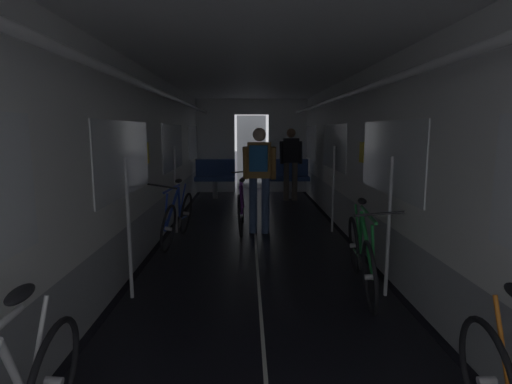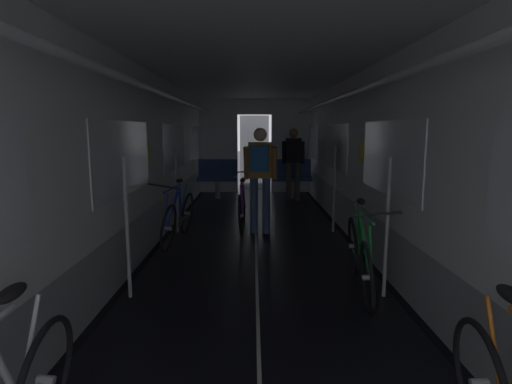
{
  "view_description": "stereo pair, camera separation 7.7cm",
  "coord_description": "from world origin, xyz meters",
  "px_view_note": "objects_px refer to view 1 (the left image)",
  "views": [
    {
      "loc": [
        -0.12,
        -1.76,
        1.65
      ],
      "look_at": [
        0.0,
        3.73,
        0.81
      ],
      "focal_mm": 28.49,
      "sensor_mm": 36.0,
      "label": 1
    },
    {
      "loc": [
        -0.04,
        -1.76,
        1.65
      ],
      "look_at": [
        0.0,
        3.73,
        0.81
      ],
      "focal_mm": 28.49,
      "sensor_mm": 36.0,
      "label": 2
    }
  ],
  "objects_px": {
    "person_cyclist_aisle": "(259,171)",
    "person_standing_near_bench": "(291,159)",
    "bicycle_green": "(361,254)",
    "bicycle_purple_in_aisle": "(241,207)",
    "bicycle_blue": "(178,217)",
    "bench_seat_far_right": "(289,175)",
    "bench_seat_far_left": "(215,175)"
  },
  "relations": [
    {
      "from": "bicycle_blue",
      "to": "bicycle_purple_in_aisle",
      "type": "xyz_separation_m",
      "value": [
        0.92,
        0.77,
        0.0
      ]
    },
    {
      "from": "bench_seat_far_right",
      "to": "person_cyclist_aisle",
      "type": "relative_size",
      "value": 0.58
    },
    {
      "from": "person_cyclist_aisle",
      "to": "person_standing_near_bench",
      "type": "relative_size",
      "value": 1.0
    },
    {
      "from": "person_cyclist_aisle",
      "to": "bicycle_purple_in_aisle",
      "type": "bearing_deg",
      "value": 137.76
    },
    {
      "from": "bench_seat_far_right",
      "to": "bicycle_purple_in_aisle",
      "type": "xyz_separation_m",
      "value": [
        -1.12,
        -3.18,
        -0.18
      ]
    },
    {
      "from": "bench_seat_far_left",
      "to": "bicycle_purple_in_aisle",
      "type": "xyz_separation_m",
      "value": [
        0.68,
        -3.18,
        -0.18
      ]
    },
    {
      "from": "bicycle_blue",
      "to": "person_standing_near_bench",
      "type": "bearing_deg",
      "value": 60.22
    },
    {
      "from": "bicycle_purple_in_aisle",
      "to": "person_standing_near_bench",
      "type": "bearing_deg",
      "value": 68.18
    },
    {
      "from": "bench_seat_far_left",
      "to": "bicycle_green",
      "type": "distance_m",
      "value": 6.15
    },
    {
      "from": "bench_seat_far_right",
      "to": "bicycle_purple_in_aisle",
      "type": "height_order",
      "value": "bench_seat_far_right"
    },
    {
      "from": "bench_seat_far_left",
      "to": "bench_seat_far_right",
      "type": "xyz_separation_m",
      "value": [
        1.8,
        0.0,
        0.0
      ]
    },
    {
      "from": "bicycle_blue",
      "to": "person_cyclist_aisle",
      "type": "distance_m",
      "value": 1.46
    },
    {
      "from": "bicycle_blue",
      "to": "bicycle_purple_in_aisle",
      "type": "relative_size",
      "value": 1.0
    },
    {
      "from": "bench_seat_far_right",
      "to": "bicycle_blue",
      "type": "distance_m",
      "value": 4.46
    },
    {
      "from": "bicycle_purple_in_aisle",
      "to": "bicycle_green",
      "type": "bearing_deg",
      "value": -64.18
    },
    {
      "from": "bicycle_purple_in_aisle",
      "to": "bicycle_blue",
      "type": "bearing_deg",
      "value": -140.08
    },
    {
      "from": "bicycle_green",
      "to": "bicycle_purple_in_aisle",
      "type": "bearing_deg",
      "value": 115.82
    },
    {
      "from": "bicycle_blue",
      "to": "bench_seat_far_left",
      "type": "bearing_deg",
      "value": 86.44
    },
    {
      "from": "person_cyclist_aisle",
      "to": "bicycle_purple_in_aisle",
      "type": "height_order",
      "value": "person_cyclist_aisle"
    },
    {
      "from": "bicycle_blue",
      "to": "bicycle_green",
      "type": "height_order",
      "value": "bicycle_blue"
    },
    {
      "from": "bench_seat_far_right",
      "to": "person_cyclist_aisle",
      "type": "distance_m",
      "value": 3.58
    },
    {
      "from": "bench_seat_far_left",
      "to": "bicycle_purple_in_aisle",
      "type": "distance_m",
      "value": 3.26
    },
    {
      "from": "bench_seat_far_left",
      "to": "person_standing_near_bench",
      "type": "height_order",
      "value": "person_standing_near_bench"
    },
    {
      "from": "bicycle_green",
      "to": "bicycle_purple_in_aisle",
      "type": "xyz_separation_m",
      "value": [
        -1.28,
        2.64,
        0.0
      ]
    },
    {
      "from": "person_cyclist_aisle",
      "to": "bicycle_purple_in_aisle",
      "type": "xyz_separation_m",
      "value": [
        -0.29,
        0.27,
        -0.63
      ]
    },
    {
      "from": "bicycle_blue",
      "to": "person_cyclist_aisle",
      "type": "bearing_deg",
      "value": 22.56
    },
    {
      "from": "bicycle_green",
      "to": "person_standing_near_bench",
      "type": "xyz_separation_m",
      "value": [
        -0.16,
        5.45,
        0.59
      ]
    },
    {
      "from": "bicycle_green",
      "to": "person_cyclist_aisle",
      "type": "distance_m",
      "value": 2.65
    },
    {
      "from": "bicycle_blue",
      "to": "person_standing_near_bench",
      "type": "xyz_separation_m",
      "value": [
        2.05,
        3.58,
        0.59
      ]
    },
    {
      "from": "bench_seat_far_left",
      "to": "person_standing_near_bench",
      "type": "relative_size",
      "value": 0.58
    },
    {
      "from": "bicycle_green",
      "to": "bicycle_purple_in_aisle",
      "type": "distance_m",
      "value": 2.94
    },
    {
      "from": "bench_seat_far_left",
      "to": "bicycle_purple_in_aisle",
      "type": "height_order",
      "value": "bench_seat_far_left"
    }
  ]
}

